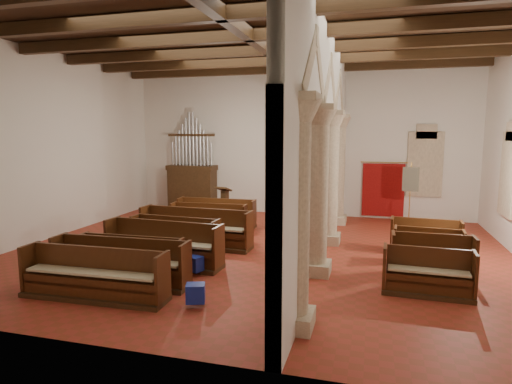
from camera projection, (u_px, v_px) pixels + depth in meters
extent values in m
plane|color=maroon|center=(259.00, 252.00, 12.36)|extent=(14.00, 14.00, 0.00)
plane|color=#342211|center=(260.00, 36.00, 11.52)|extent=(14.00, 14.00, 0.00)
cube|color=silver|center=(297.00, 143.00, 17.67)|extent=(14.00, 0.02, 6.00)
cube|color=silver|center=(154.00, 162.00, 6.22)|extent=(14.00, 0.02, 6.00)
cube|color=silver|center=(50.00, 146.00, 13.78)|extent=(0.02, 12.00, 6.00)
cube|color=beige|center=(292.00, 319.00, 7.57)|extent=(0.75, 0.75, 0.30)
cylinder|color=beige|center=(293.00, 220.00, 7.32)|extent=(0.56, 0.56, 3.30)
cube|color=beige|center=(315.00, 268.00, 10.44)|extent=(0.75, 0.75, 0.30)
cylinder|color=beige|center=(316.00, 195.00, 10.19)|extent=(0.56, 0.56, 3.30)
cube|color=beige|center=(328.00, 238.00, 13.30)|extent=(0.75, 0.75, 0.30)
cylinder|color=beige|center=(329.00, 181.00, 13.05)|extent=(0.56, 0.56, 3.30)
cube|color=beige|center=(336.00, 219.00, 16.17)|extent=(0.75, 0.75, 0.30)
cylinder|color=beige|center=(337.00, 172.00, 15.91)|extent=(0.56, 0.56, 3.30)
cube|color=silver|center=(326.00, 70.00, 11.19)|extent=(0.25, 11.90, 1.93)
cube|color=#3A825E|center=(509.00, 174.00, 12.61)|extent=(0.03, 1.00, 2.20)
cube|color=#3A825E|center=(425.00, 164.00, 16.45)|extent=(1.00, 0.03, 2.20)
cube|color=#3E2713|center=(192.00, 190.00, 18.67)|extent=(2.00, 0.80, 1.80)
cube|color=#3E2713|center=(192.00, 168.00, 18.53)|extent=(2.10, 0.85, 0.20)
cube|color=black|center=(225.00, 218.00, 16.89)|extent=(0.60, 0.60, 0.11)
cube|color=black|center=(225.00, 205.00, 16.82)|extent=(0.29, 0.29, 1.18)
cube|color=black|center=(224.00, 189.00, 16.65)|extent=(0.63, 0.56, 0.21)
cube|color=#A01211|center=(383.00, 190.00, 16.94)|extent=(1.60, 0.06, 2.10)
cylinder|color=gold|center=(384.00, 162.00, 16.76)|extent=(1.80, 0.04, 0.04)
cone|color=#3E2713|center=(408.00, 228.00, 15.15)|extent=(0.36, 0.36, 0.12)
cylinder|color=gold|center=(410.00, 196.00, 14.99)|extent=(0.04, 0.04, 2.40)
cylinder|color=gold|center=(411.00, 165.00, 14.84)|extent=(0.15, 0.69, 0.03)
cube|color=#16174F|center=(411.00, 179.00, 14.89)|extent=(0.54, 0.11, 0.85)
cube|color=navy|center=(196.00, 293.00, 8.44)|extent=(0.44, 0.40, 0.37)
cube|color=navy|center=(195.00, 264.00, 10.34)|extent=(0.44, 0.40, 0.36)
cube|color=#16369C|center=(209.00, 254.00, 11.18)|extent=(0.36, 0.31, 0.33)
cylinder|color=white|center=(57.00, 287.00, 9.10)|extent=(0.98, 0.36, 0.10)
cylinder|color=white|center=(84.00, 290.00, 8.96)|extent=(0.94, 0.12, 0.09)
cube|color=#3E2713|center=(95.00, 296.00, 8.90)|extent=(3.18, 0.80, 0.10)
cube|color=#4E1F10|center=(93.00, 284.00, 8.81)|extent=(3.02, 0.49, 0.45)
cube|color=#4E1F10|center=(99.00, 269.00, 9.00)|extent=(3.01, 0.16, 0.96)
cube|color=#4E1F10|center=(32.00, 265.00, 9.25)|extent=(0.09, 0.61, 0.96)
cube|color=#4E1F10|center=(162.00, 278.00, 8.44)|extent=(0.09, 0.61, 0.96)
cube|color=beige|center=(92.00, 272.00, 8.77)|extent=(2.90, 0.45, 0.05)
cube|color=#3E2713|center=(121.00, 282.00, 9.74)|extent=(3.26, 0.83, 0.10)
cube|color=#592F13|center=(119.00, 271.00, 9.65)|extent=(3.09, 0.52, 0.45)
cube|color=#592F13|center=(124.00, 257.00, 9.83)|extent=(3.08, 0.19, 0.95)
cube|color=#592F13|center=(61.00, 254.00, 10.10)|extent=(0.09, 0.60, 0.95)
cube|color=#592F13|center=(184.00, 265.00, 9.27)|extent=(0.09, 0.60, 0.95)
cube|color=beige|center=(119.00, 260.00, 9.61)|extent=(2.97, 0.48, 0.05)
cube|color=#3E2713|center=(130.00, 273.00, 10.33)|extent=(2.69, 0.71, 0.09)
cube|color=#48240F|center=(128.00, 264.00, 10.25)|extent=(2.53, 0.43, 0.41)
cube|color=#48240F|center=(133.00, 253.00, 10.42)|extent=(2.52, 0.13, 0.86)
cube|color=#48240F|center=(83.00, 250.00, 10.63)|extent=(0.08, 0.55, 0.86)
cube|color=#48240F|center=(179.00, 258.00, 9.94)|extent=(0.08, 0.55, 0.86)
cube|color=beige|center=(128.00, 255.00, 10.22)|extent=(2.43, 0.39, 0.05)
cube|color=#3E2713|center=(164.00, 263.00, 11.12)|extent=(3.21, 0.93, 0.11)
cube|color=#552712|center=(162.00, 253.00, 11.02)|extent=(3.04, 0.60, 0.49)
cube|color=#552712|center=(166.00, 240.00, 11.22)|extent=(3.02, 0.24, 1.03)
cube|color=#552712|center=(111.00, 238.00, 11.46)|extent=(0.11, 0.66, 1.03)
cube|color=#552712|center=(220.00, 246.00, 10.65)|extent=(0.11, 0.66, 1.03)
cube|color=beige|center=(162.00, 242.00, 10.98)|extent=(2.92, 0.55, 0.05)
cube|color=#3E2713|center=(175.00, 251.00, 12.26)|extent=(2.66, 0.82, 0.10)
cube|color=#523211|center=(174.00, 242.00, 12.18)|extent=(2.49, 0.52, 0.44)
cube|color=#523211|center=(177.00, 232.00, 12.36)|extent=(2.48, 0.20, 0.93)
cube|color=#523211|center=(135.00, 231.00, 12.54)|extent=(0.10, 0.59, 0.93)
cube|color=#523211|center=(217.00, 236.00, 11.87)|extent=(0.10, 0.59, 0.93)
cube|color=beige|center=(174.00, 234.00, 12.14)|extent=(2.39, 0.48, 0.05)
cube|color=#3E2713|center=(196.00, 245.00, 12.93)|extent=(3.51, 0.92, 0.11)
cube|color=#4A240F|center=(195.00, 235.00, 12.84)|extent=(3.34, 0.59, 0.49)
cube|color=#4A240F|center=(198.00, 225.00, 13.04)|extent=(3.33, 0.22, 1.04)
cube|color=#4A240F|center=(145.00, 223.00, 13.32)|extent=(0.11, 0.66, 1.04)
cube|color=#4A240F|center=(250.00, 229.00, 12.42)|extent=(0.11, 0.66, 1.04)
cube|color=beige|center=(194.00, 226.00, 12.80)|extent=(3.21, 0.54, 0.05)
cube|color=#3E2713|center=(205.00, 239.00, 13.69)|extent=(2.67, 0.70, 0.09)
cube|color=#4C1D10|center=(204.00, 231.00, 13.61)|extent=(2.52, 0.42, 0.41)
cube|color=#4C1D10|center=(207.00, 223.00, 13.78)|extent=(2.51, 0.13, 0.86)
cube|color=#4C1D10|center=(168.00, 222.00, 13.98)|extent=(0.08, 0.54, 0.86)
cube|color=#4C1D10|center=(244.00, 226.00, 13.30)|extent=(0.08, 0.54, 0.86)
cube|color=beige|center=(204.00, 224.00, 13.58)|extent=(2.42, 0.39, 0.05)
cube|color=#3E2713|center=(209.00, 230.00, 14.92)|extent=(2.70, 0.82, 0.09)
cube|color=#4C2510|center=(208.00, 223.00, 14.84)|extent=(2.54, 0.53, 0.41)
cube|color=#4C2510|center=(210.00, 215.00, 15.01)|extent=(2.51, 0.23, 0.87)
cube|color=#4C2510|center=(175.00, 214.00, 15.21)|extent=(0.10, 0.55, 0.87)
cube|color=#4C2510|center=(244.00, 218.00, 14.53)|extent=(0.10, 0.55, 0.87)
cube|color=beige|center=(208.00, 217.00, 14.81)|extent=(2.43, 0.49, 0.05)
cube|color=#3E2713|center=(217.00, 225.00, 15.63)|extent=(2.89, 0.76, 0.10)
cube|color=#482E0F|center=(216.00, 218.00, 15.55)|extent=(2.73, 0.46, 0.44)
cube|color=#482E0F|center=(218.00, 211.00, 15.73)|extent=(2.72, 0.14, 0.92)
cube|color=#482E0F|center=(181.00, 210.00, 15.95)|extent=(0.08, 0.59, 0.92)
cube|color=#482E0F|center=(253.00, 213.00, 15.21)|extent=(0.08, 0.59, 0.92)
cube|color=beige|center=(216.00, 212.00, 15.51)|extent=(2.62, 0.42, 0.05)
cube|color=#3E2713|center=(427.00, 292.00, 9.10)|extent=(1.87, 0.74, 0.10)
cube|color=#4C2710|center=(428.00, 281.00, 9.02)|extent=(1.71, 0.45, 0.43)
cube|color=#4C2710|center=(427.00, 267.00, 9.20)|extent=(1.69, 0.13, 0.90)
cube|color=#4C2710|center=(384.00, 266.00, 9.28)|extent=(0.09, 0.57, 0.90)
cube|color=#4C2710|center=(474.00, 273.00, 8.82)|extent=(0.09, 0.57, 0.90)
cube|color=beige|center=(428.00, 271.00, 8.99)|extent=(1.64, 0.41, 0.05)
cube|color=#3E2713|center=(431.00, 275.00, 10.19)|extent=(1.88, 0.69, 0.10)
cube|color=#543512|center=(432.00, 265.00, 10.10)|extent=(1.72, 0.40, 0.44)
cube|color=#543512|center=(432.00, 252.00, 10.29)|extent=(1.72, 0.07, 0.94)
cube|color=#543512|center=(393.00, 251.00, 10.37)|extent=(0.07, 0.59, 0.94)
cube|color=#543512|center=(474.00, 257.00, 9.90)|extent=(0.07, 0.59, 0.94)
cube|color=beige|center=(433.00, 255.00, 10.07)|extent=(1.66, 0.36, 0.05)
cube|color=#3E2713|center=(427.00, 263.00, 11.12)|extent=(1.76, 0.76, 0.09)
cube|color=#593213|center=(428.00, 254.00, 11.04)|extent=(1.59, 0.48, 0.41)
cube|color=#593213|center=(427.00, 244.00, 11.21)|extent=(1.57, 0.17, 0.87)
cube|color=#593213|center=(395.00, 243.00, 11.28)|extent=(0.10, 0.55, 0.87)
cube|color=#593213|center=(463.00, 247.00, 10.85)|extent=(0.10, 0.55, 0.87)
cube|color=beige|center=(428.00, 246.00, 11.01)|extent=(1.52, 0.43, 0.05)
cube|color=#3E2713|center=(425.00, 253.00, 12.02)|extent=(1.92, 0.80, 0.10)
cube|color=#592913|center=(425.00, 245.00, 11.93)|extent=(1.75, 0.50, 0.44)
cube|color=#592913|center=(425.00, 234.00, 12.11)|extent=(1.73, 0.18, 0.92)
cube|color=#592913|center=(392.00, 234.00, 12.20)|extent=(0.11, 0.59, 0.92)
cube|color=#592913|center=(461.00, 238.00, 11.73)|extent=(0.11, 0.59, 0.92)
cube|color=beige|center=(426.00, 236.00, 11.90)|extent=(1.68, 0.46, 0.05)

